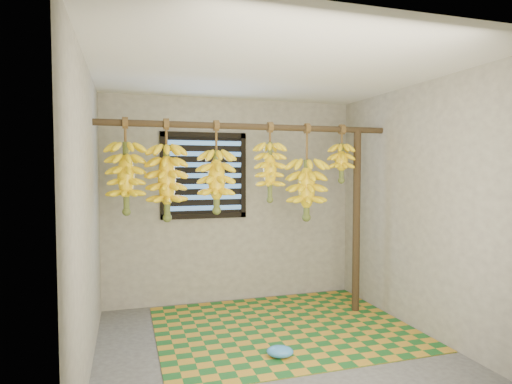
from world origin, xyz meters
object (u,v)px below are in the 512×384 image
object	(u,v)px
woven_mat	(283,327)
banana_bunch_c	(216,181)
banana_bunch_a	(126,178)
banana_bunch_e	(307,189)
banana_bunch_f	(342,163)
banana_bunch_d	(270,172)
plastic_bag	(280,352)
support_post	(356,221)
banana_bunch_b	(167,182)

from	to	relation	value
woven_mat	banana_bunch_c	bearing A→B (deg)	158.56
banana_bunch_c	banana_bunch_a	bearing A→B (deg)	180.00
woven_mat	banana_bunch_e	xyz separation A→B (m)	(0.35, 0.24, 1.36)
banana_bunch_f	banana_bunch_d	bearing A→B (deg)	180.00
banana_bunch_c	banana_bunch_e	distance (m)	0.97
banana_bunch_d	banana_bunch_e	size ratio (longest dim) A/B	0.81
banana_bunch_a	banana_bunch_d	xyz separation A→B (m)	(1.41, 0.00, 0.05)
banana_bunch_a	plastic_bag	bearing A→B (deg)	-36.11
woven_mat	banana_bunch_f	xyz separation A→B (m)	(0.76, 0.24, 1.64)
banana_bunch_a	support_post	bearing A→B (deg)	0.00
woven_mat	banana_bunch_b	distance (m)	1.83
support_post	banana_bunch_d	bearing A→B (deg)	180.00
plastic_bag	banana_bunch_c	distance (m)	1.69
banana_bunch_a	banana_bunch_e	distance (m)	1.83
banana_bunch_c	banana_bunch_e	bearing A→B (deg)	0.00
banana_bunch_b	banana_bunch_f	world-z (taller)	same
banana_bunch_d	banana_bunch_b	bearing A→B (deg)	-180.00
support_post	banana_bunch_c	bearing A→B (deg)	180.00
banana_bunch_e	banana_bunch_f	bearing A→B (deg)	0.00
banana_bunch_c	banana_bunch_d	bearing A→B (deg)	0.00
banana_bunch_f	banana_bunch_a	bearing A→B (deg)	180.00
banana_bunch_a	banana_bunch_e	world-z (taller)	same
plastic_bag	banana_bunch_f	world-z (taller)	banana_bunch_f
banana_bunch_b	plastic_bag	bearing A→B (deg)	-46.56
plastic_bag	banana_bunch_c	xyz separation A→B (m)	(-0.35, 0.88, 1.40)
support_post	woven_mat	xyz separation A→B (m)	(-0.95, -0.24, -0.99)
support_post	plastic_bag	size ratio (longest dim) A/B	8.76
banana_bunch_c	banana_bunch_d	xyz separation A→B (m)	(0.56, 0.00, 0.09)
woven_mat	banana_bunch_b	world-z (taller)	banana_bunch_b
banana_bunch_e	banana_bunch_d	bearing A→B (deg)	180.00
support_post	banana_bunch_b	size ratio (longest dim) A/B	2.08
support_post	banana_bunch_a	bearing A→B (deg)	180.00
banana_bunch_b	banana_bunch_c	bearing A→B (deg)	0.00
banana_bunch_a	banana_bunch_c	distance (m)	0.86
support_post	banana_bunch_e	bearing A→B (deg)	180.00
banana_bunch_d	banana_bunch_e	world-z (taller)	same
woven_mat	plastic_bag	size ratio (longest dim) A/B	10.76
plastic_bag	banana_bunch_a	size ratio (longest dim) A/B	0.26
banana_bunch_b	support_post	bearing A→B (deg)	0.00
plastic_bag	banana_bunch_a	xyz separation A→B (m)	(-1.20, 0.88, 1.43)
banana_bunch_b	banana_bunch_e	bearing A→B (deg)	0.00
banana_bunch_a	banana_bunch_d	world-z (taller)	same
banana_bunch_a	woven_mat	bearing A→B (deg)	-9.32
support_post	banana_bunch_d	xyz separation A→B (m)	(-1.01, 0.00, 0.55)
banana_bunch_a	banana_bunch_b	size ratio (longest dim) A/B	0.93
plastic_bag	banana_bunch_e	size ratio (longest dim) A/B	0.23
plastic_bag	banana_bunch_a	world-z (taller)	banana_bunch_a
support_post	banana_bunch_e	xyz separation A→B (m)	(-0.60, 0.00, 0.36)
banana_bunch_e	banana_bunch_f	xyz separation A→B (m)	(0.41, 0.00, 0.28)
woven_mat	banana_bunch_b	xyz separation A→B (m)	(-1.10, 0.24, 1.44)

